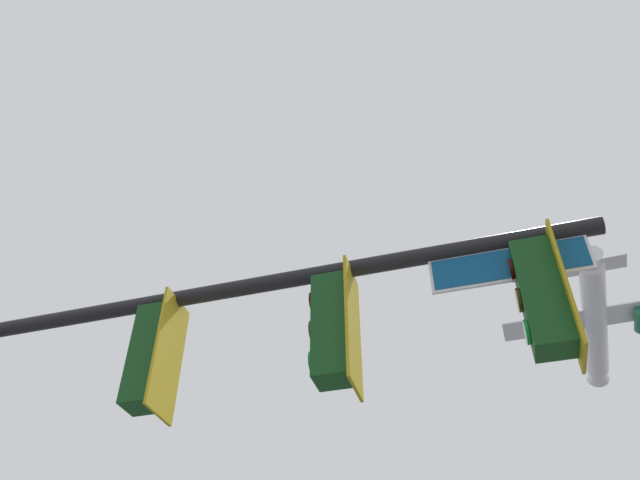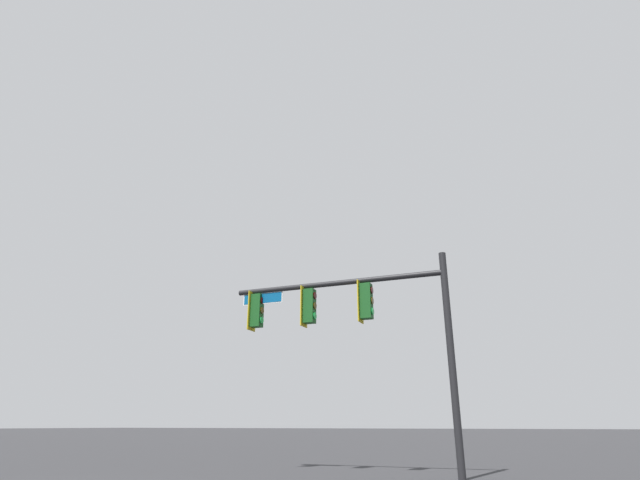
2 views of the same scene
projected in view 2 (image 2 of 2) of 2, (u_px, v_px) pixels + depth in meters
name	position (u px, v px, depth m)	size (l,w,h in m)	color
signal_pole_near	(348.00, 314.00, 15.48)	(7.01, 0.77, 6.20)	black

